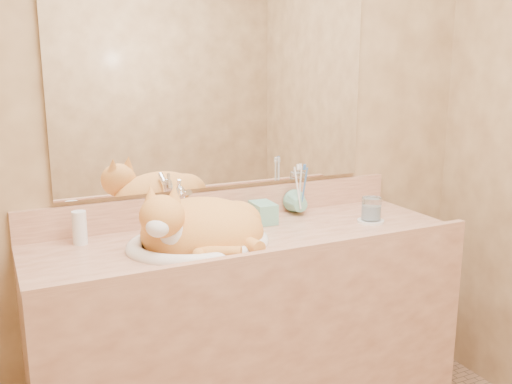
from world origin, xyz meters
name	(u,v)px	position (x,y,z in m)	size (l,w,h in m)	color
wall_back	(219,121)	(0.00, 1.00, 1.25)	(2.40, 0.02, 2.50)	olive
vanity_counter	(249,341)	(0.00, 0.72, 0.42)	(1.60, 0.55, 0.85)	#995E44
mirror	(220,86)	(0.00, 0.99, 1.39)	(1.30, 0.02, 0.80)	white
sink_basin	(198,224)	(-0.20, 0.70, 0.93)	(0.50, 0.42, 0.16)	white
faucet	(181,207)	(-0.20, 0.90, 0.94)	(0.05, 0.13, 0.18)	white
cat	(197,225)	(-0.21, 0.70, 0.93)	(0.44, 0.36, 0.24)	orange
soap_dispenser	(270,204)	(0.13, 0.80, 0.94)	(0.08, 0.09, 0.18)	#6DAF94
toothbrush_cup	(301,206)	(0.31, 0.87, 0.90)	(0.10, 0.10, 0.09)	#6DAF94
toothbrushes	(301,186)	(0.31, 0.87, 0.98)	(0.04, 0.04, 0.23)	white
saucer	(371,221)	(0.52, 0.68, 0.85)	(0.11, 0.11, 0.01)	white
water_glass	(371,209)	(0.52, 0.68, 0.91)	(0.08, 0.08, 0.09)	silver
lotion_bottle	(80,228)	(-0.58, 0.90, 0.91)	(0.05, 0.05, 0.12)	white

